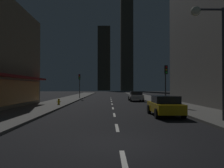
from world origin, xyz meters
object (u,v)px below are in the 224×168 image
car_parked_near (165,106)px  car_parked_far (136,96)px  fire_hydrant_far_left (59,102)px  traffic_light_far_left (79,81)px  traffic_light_near_right (166,76)px  street_lamp_right (209,35)px

car_parked_near → car_parked_far: same height
fire_hydrant_far_left → traffic_light_far_left: size_ratio=0.16×
fire_hydrant_far_left → traffic_light_near_right: size_ratio=0.16×
car_parked_far → fire_hydrant_far_left: (-9.50, -8.28, -0.29)m
car_parked_far → traffic_light_far_left: 11.23m
car_parked_far → traffic_light_near_right: traffic_light_near_right is taller
fire_hydrant_far_left → street_lamp_right: bearing=-46.5°
car_parked_far → street_lamp_right: 20.71m
traffic_light_far_left → street_lamp_right: (10.88, -26.28, 1.87)m
fire_hydrant_far_left → traffic_light_near_right: 11.84m
car_parked_near → street_lamp_right: (1.78, -3.15, 4.33)m
car_parked_far → traffic_light_near_right: bearing=-79.2°
car_parked_near → street_lamp_right: bearing=-60.5°
traffic_light_near_right → street_lamp_right: (-0.12, -10.26, 1.87)m
car_parked_far → street_lamp_right: (1.78, -20.18, 4.33)m
traffic_light_far_left → car_parked_far: bearing=-33.9°
car_parked_near → traffic_light_near_right: size_ratio=1.01×
car_parked_near → traffic_light_near_right: (1.90, 7.11, 2.45)m
car_parked_far → fire_hydrant_far_left: bearing=-138.9°
traffic_light_near_right → street_lamp_right: 10.43m
traffic_light_near_right → car_parked_near: bearing=-105.0°
street_lamp_right → traffic_light_far_left: bearing=112.5°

